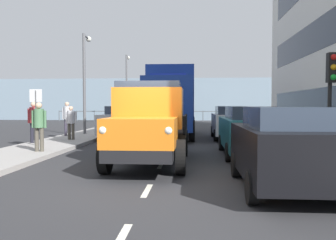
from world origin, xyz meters
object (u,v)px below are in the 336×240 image
Objects in this scene: pedestrian_strolling at (39,123)px; pedestrian_by_lamp at (67,116)px; car_grey_oppositeside_2 at (151,115)px; lamp_post_promenade at (85,73)px; truck_vintage_orange at (149,125)px; lamp_post_far at (127,82)px; pedestrian_couple_a at (71,120)px; lorry_cargo_blue at (172,100)px; street_sign at (36,107)px; car_red_oppositeside_1 at (142,117)px; pedestrian_in_dark_coat at (34,119)px; car_white_kerbside_2 at (230,122)px; car_teal_kerbside_1 at (248,130)px; car_black_kerbside_near at (285,147)px; car_silver_oppositeside_0 at (123,121)px; traffic_light_near at (331,82)px.

pedestrian_strolling is 0.95× the size of pedestrian_by_lamp.
lamp_post_promenade is at bearing 78.44° from car_grey_oppositeside_2.
lamp_post_far is (4.86, -21.93, 2.72)m from truck_vintage_orange.
pedestrian_couple_a is 4.41m from lamp_post_promenade.
car_grey_oppositeside_2 is at bearing -77.48° from lorry_cargo_blue.
car_grey_oppositeside_2 is 12.21m from lamp_post_promenade.
street_sign is (0.13, 18.47, -2.22)m from lamp_post_far.
car_red_oppositeside_1 is 11.58m from pedestrian_in_dark_coat.
car_red_oppositeside_1 is 2.45× the size of pedestrian_in_dark_coat.
car_red_oppositeside_1 is 9.81m from pedestrian_couple_a.
pedestrian_in_dark_coat is at bearing 24.36° from car_white_kerbside_2.
car_grey_oppositeside_2 is at bearing -90.00° from car_red_oppositeside_1.
car_teal_kerbside_1 is 8.96m from pedestrian_in_dark_coat.
car_red_oppositeside_1 is at bearing -66.93° from car_teal_kerbside_1.
pedestrian_by_lamp is at bearing 1.77° from car_white_kerbside_2.
truck_vintage_orange reaches higher than pedestrian_strolling.
pedestrian_couple_a reaches higher than car_teal_kerbside_1.
pedestrian_couple_a is 0.87× the size of pedestrian_by_lamp.
lamp_post_far is (-0.56, -13.89, 2.69)m from pedestrian_by_lamp.
pedestrian_in_dark_coat is 17.78m from lamp_post_far.
lamp_post_promenade is (4.96, 0.10, 1.51)m from lorry_cargo_blue.
car_black_kerbside_near is at bearing 131.56° from pedestrian_couple_a.
car_red_oppositeside_1 is (2.57, -5.91, -1.18)m from lorry_cargo_blue.
truck_vintage_orange is at bearing 157.20° from pedestrian_strolling.
car_grey_oppositeside_2 is at bearing 162.60° from lamp_post_far.
pedestrian_couple_a is 2.32m from pedestrian_by_lamp.
lamp_post_promenade reaches higher than car_silver_oppositeside_0.
car_grey_oppositeside_2 is 2.21× the size of pedestrian_in_dark_coat.
truck_vintage_orange is at bearing -40.14° from car_black_kerbside_near.
lamp_post_far is at bearing -92.31° from pedestrian_by_lamp.
lorry_cargo_blue reaches higher than pedestrian_in_dark_coat.
car_teal_kerbside_1 is at bearing 145.89° from pedestrian_by_lamp.
pedestrian_in_dark_coat reaches higher than pedestrian_strolling.
truck_vintage_orange is 22.63m from lamp_post_far.
lamp_post_promenade is at bearing -84.06° from pedestrian_strolling.
truck_vintage_orange is 3.19× the size of pedestrian_in_dark_coat.
traffic_light_near is (-2.30, -3.64, 1.58)m from car_black_kerbside_near.
lamp_post_promenade reaches higher than truck_vintage_orange.
car_white_kerbside_2 is 16.10m from lamp_post_far.
truck_vintage_orange is 8.89m from car_white_kerbside_2.
car_grey_oppositeside_2 is at bearing -94.62° from pedestrian_strolling.
traffic_light_near is at bearing 116.25° from lamp_post_far.
car_teal_kerbside_1 is at bearing 113.07° from car_red_oppositeside_1.
car_silver_oppositeside_0 is 2.98m from pedestrian_by_lamp.
lamp_post_far is at bearing -67.83° from car_teal_kerbside_1.
car_grey_oppositeside_2 is at bearing -101.56° from lamp_post_promenade.
car_grey_oppositeside_2 is 1.22× the size of traffic_light_near.
car_white_kerbside_2 is 9.80m from pedestrian_strolling.
truck_vintage_orange is 9.69m from pedestrian_by_lamp.
car_teal_kerbside_1 is 1.03× the size of car_red_oppositeside_1.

